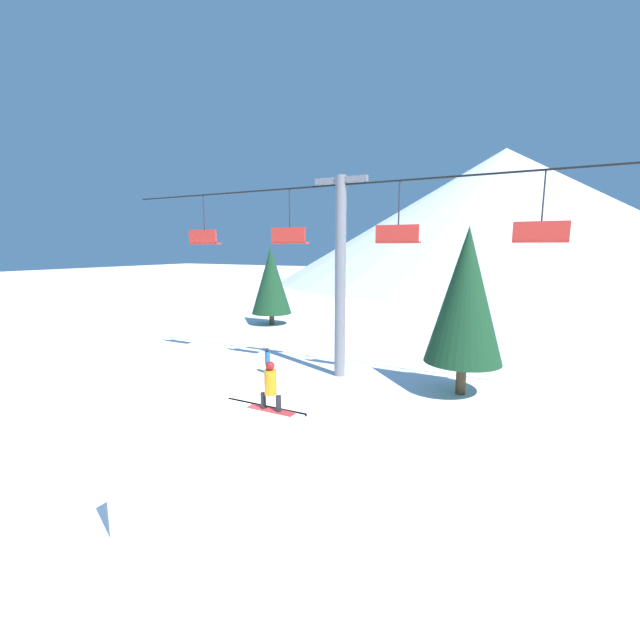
% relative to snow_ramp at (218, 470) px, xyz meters
% --- Properties ---
extents(ground_plane, '(220.00, 220.00, 0.00)m').
position_rel_snow_ramp_xyz_m(ground_plane, '(-1.16, 0.80, -0.88)').
color(ground_plane, white).
extents(mountain_ridge, '(75.43, 75.43, 22.04)m').
position_rel_snow_ramp_xyz_m(mountain_ridge, '(-1.16, 73.40, 10.14)').
color(mountain_ridge, silver).
rests_on(mountain_ridge, ground_plane).
extents(snow_ramp, '(2.42, 3.81, 1.77)m').
position_rel_snow_ramp_xyz_m(snow_ramp, '(0.00, 0.00, 0.00)').
color(snow_ramp, white).
rests_on(snow_ramp, ground_plane).
extents(snowboarder, '(1.31, 0.30, 1.28)m').
position_rel_snow_ramp_xyz_m(snowboarder, '(0.32, 1.65, 1.51)').
color(snowboarder, '#B22D2D').
rests_on(snowboarder, snow_ramp).
extents(chairlift, '(24.41, 0.49, 8.86)m').
position_rel_snow_ramp_xyz_m(chairlift, '(-1.88, 10.38, 4.36)').
color(chairlift, slate).
rests_on(chairlift, ground_plane).
extents(pine_tree_near, '(3.01, 3.01, 6.64)m').
position_rel_snow_ramp_xyz_m(pine_tree_near, '(3.49, 10.40, 3.08)').
color(pine_tree_near, '#4C3823').
rests_on(pine_tree_near, ground_plane).
extents(pine_tree_far, '(3.01, 3.01, 5.83)m').
position_rel_snow_ramp_xyz_m(pine_tree_far, '(-12.13, 20.03, 2.45)').
color(pine_tree_far, '#4C3823').
rests_on(pine_tree_far, ground_plane).
extents(distant_skier, '(0.24, 0.24, 1.23)m').
position_rel_snow_ramp_xyz_m(distant_skier, '(-4.97, 9.10, -0.22)').
color(distant_skier, black).
rests_on(distant_skier, ground_plane).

